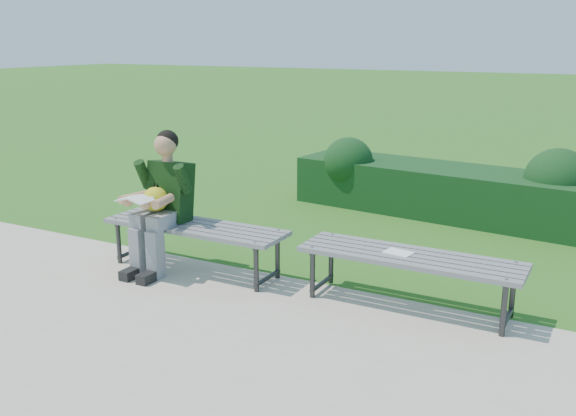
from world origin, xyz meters
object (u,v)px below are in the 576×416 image
hedge (451,187)px  seated_boy (162,198)px  paper_sheet (398,252)px  bench_right (410,261)px  bench_left (195,230)px

hedge → seated_boy: (-1.91, -3.26, 0.35)m
seated_boy → paper_sheet: size_ratio=5.43×
seated_boy → hedge: bearing=59.6°
seated_boy → paper_sheet: seated_boy is taller
hedge → paper_sheet: hedge is taller
bench_right → bench_left: bearing=-176.9°
hedge → bench_left: 3.55m
bench_left → paper_sheet: bearing=3.3°
bench_left → paper_sheet: size_ratio=7.43×
bench_left → bench_right: same height
seated_boy → paper_sheet: 2.27m
hedge → seated_boy: bearing=-120.4°
hedge → bench_left: bearing=-116.9°
bench_right → seated_boy: (-2.35, -0.20, 0.30)m
bench_left → paper_sheet: 1.95m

